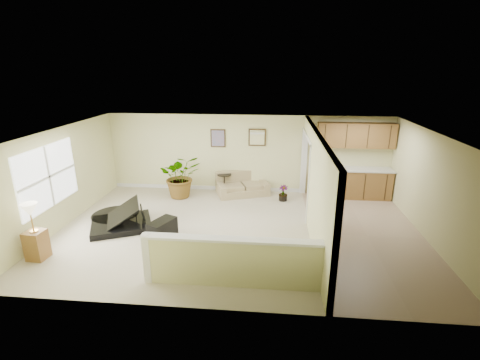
# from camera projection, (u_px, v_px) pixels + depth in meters

# --- Properties ---
(floor) EXTENTS (9.00, 9.00, 0.00)m
(floor) POSITION_uv_depth(u_px,v_px,m) (239.00, 231.00, 8.73)
(floor) COLOR tan
(floor) RESTS_ON ground
(back_wall) EXTENTS (9.00, 0.04, 2.50)m
(back_wall) POSITION_uv_depth(u_px,v_px,m) (248.00, 154.00, 11.18)
(back_wall) COLOR beige
(back_wall) RESTS_ON floor
(front_wall) EXTENTS (9.00, 0.04, 2.50)m
(front_wall) POSITION_uv_depth(u_px,v_px,m) (220.00, 244.00, 5.50)
(front_wall) COLOR beige
(front_wall) RESTS_ON floor
(left_wall) EXTENTS (0.04, 6.00, 2.50)m
(left_wall) POSITION_uv_depth(u_px,v_px,m) (61.00, 178.00, 8.74)
(left_wall) COLOR beige
(left_wall) RESTS_ON floor
(right_wall) EXTENTS (0.04, 6.00, 2.50)m
(right_wall) POSITION_uv_depth(u_px,v_px,m) (434.00, 190.00, 7.94)
(right_wall) COLOR beige
(right_wall) RESTS_ON floor
(ceiling) EXTENTS (9.00, 6.00, 0.04)m
(ceiling) POSITION_uv_depth(u_px,v_px,m) (238.00, 132.00, 7.95)
(ceiling) COLOR white
(ceiling) RESTS_ON back_wall
(kitchen_vinyl) EXTENTS (2.70, 6.00, 0.01)m
(kitchen_vinyl) POSITION_uv_depth(u_px,v_px,m) (367.00, 236.00, 8.45)
(kitchen_vinyl) COLOR gray
(kitchen_vinyl) RESTS_ON floor
(interior_partition) EXTENTS (0.18, 5.99, 2.50)m
(interior_partition) POSITION_uv_depth(u_px,v_px,m) (313.00, 184.00, 8.43)
(interior_partition) COLOR beige
(interior_partition) RESTS_ON floor
(pony_half_wall) EXTENTS (3.42, 0.22, 1.00)m
(pony_half_wall) POSITION_uv_depth(u_px,v_px,m) (230.00, 261.00, 6.39)
(pony_half_wall) COLOR beige
(pony_half_wall) RESTS_ON floor
(left_window) EXTENTS (0.05, 2.15, 1.45)m
(left_window) POSITION_uv_depth(u_px,v_px,m) (48.00, 177.00, 8.21)
(left_window) COLOR white
(left_window) RESTS_ON left_wall
(wall_art_left) EXTENTS (0.48, 0.04, 0.58)m
(wall_art_left) POSITION_uv_depth(u_px,v_px,m) (218.00, 138.00, 11.08)
(wall_art_left) COLOR #382914
(wall_art_left) RESTS_ON back_wall
(wall_mirror) EXTENTS (0.55, 0.04, 0.55)m
(wall_mirror) POSITION_uv_depth(u_px,v_px,m) (257.00, 137.00, 10.95)
(wall_mirror) COLOR #382914
(wall_mirror) RESTS_ON back_wall
(kitchen_cabinets) EXTENTS (2.36, 0.65, 2.33)m
(kitchen_cabinets) POSITION_uv_depth(u_px,v_px,m) (349.00, 170.00, 10.76)
(kitchen_cabinets) COLOR brown
(kitchen_cabinets) RESTS_ON floor
(piano) EXTENTS (2.07, 2.03, 1.37)m
(piano) POSITION_uv_depth(u_px,v_px,m) (120.00, 204.00, 8.89)
(piano) COLOR black
(piano) RESTS_ON floor
(piano_bench) EXTENTS (0.63, 0.80, 0.48)m
(piano_bench) POSITION_uv_depth(u_px,v_px,m) (162.00, 230.00, 8.25)
(piano_bench) COLOR black
(piano_bench) RESTS_ON floor
(loveseat) EXTENTS (1.90, 1.42, 0.92)m
(loveseat) POSITION_uv_depth(u_px,v_px,m) (243.00, 183.00, 11.19)
(loveseat) COLOR #96835F
(loveseat) RESTS_ON floor
(accent_table) EXTENTS (0.45, 0.45, 0.66)m
(accent_table) POSITION_uv_depth(u_px,v_px,m) (224.00, 181.00, 11.17)
(accent_table) COLOR black
(accent_table) RESTS_ON floor
(palm_plant) EXTENTS (1.52, 1.42, 1.37)m
(palm_plant) POSITION_uv_depth(u_px,v_px,m) (181.00, 176.00, 10.81)
(palm_plant) COLOR black
(palm_plant) RESTS_ON floor
(small_plant) EXTENTS (0.31, 0.31, 0.49)m
(small_plant) POSITION_uv_depth(u_px,v_px,m) (283.00, 194.00, 10.64)
(small_plant) COLOR black
(small_plant) RESTS_ON floor
(lamp_stand) EXTENTS (0.40, 0.40, 1.26)m
(lamp_stand) POSITION_uv_depth(u_px,v_px,m) (35.00, 236.00, 7.31)
(lamp_stand) COLOR brown
(lamp_stand) RESTS_ON floor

